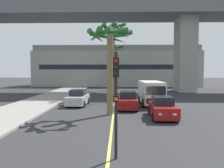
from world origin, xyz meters
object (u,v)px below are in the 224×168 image
palm_tree_near_median (114,55)px  palm_tree_mid_median (114,36)px  delivery_van (151,92)px  palm_tree_far_median (110,45)px  car_queue_front (78,98)px  traffic_light_median_near (116,90)px  traffic_light_median_far (112,77)px  car_queue_third (163,108)px  car_queue_second (128,101)px

palm_tree_near_median → palm_tree_mid_median: bearing=-89.6°
delivery_van → palm_tree_far_median: size_ratio=0.78×
car_queue_front → palm_tree_far_median: size_ratio=0.62×
palm_tree_near_median → palm_tree_far_median: palm_tree_near_median is taller
delivery_van → palm_tree_near_median: (-3.97, 17.29, 4.78)m
delivery_van → palm_tree_near_median: 18.37m
delivery_van → traffic_light_median_near: 15.27m
car_queue_front → palm_tree_mid_median: bearing=62.9°
traffic_light_median_near → palm_tree_near_median: (-0.58, 32.11, 3.35)m
car_queue_front → traffic_light_median_near: traffic_light_median_near is taller
car_queue_front → traffic_light_median_near: (3.92, -14.35, 1.99)m
delivery_van → palm_tree_far_median: (-3.96, -5.39, 4.17)m
car_queue_front → traffic_light_median_far: traffic_light_median_far is taller
delivery_van → palm_tree_far_median: palm_tree_far_median is taller
car_queue_front → palm_tree_near_median: 18.85m
car_queue_front → traffic_light_median_near: 15.01m
traffic_light_median_near → traffic_light_median_far: same height
car_queue_third → palm_tree_mid_median: size_ratio=0.44×
palm_tree_mid_median → traffic_light_median_near: bearing=-88.6°
car_queue_third → palm_tree_far_median: palm_tree_far_median is taller
car_queue_second → car_queue_third: (2.38, -3.97, 0.00)m
car_queue_second → palm_tree_near_median: palm_tree_near_median is taller
car_queue_third → palm_tree_mid_median: palm_tree_mid_median is taller
palm_tree_far_median → palm_tree_near_median: bearing=90.0°
car_queue_third → delivery_van: delivery_van is taller
car_queue_second → traffic_light_median_near: size_ratio=0.99×
car_queue_third → delivery_van: size_ratio=0.78×
car_queue_front → traffic_light_median_near: bearing=-74.7°
delivery_van → palm_tree_mid_median: bearing=122.2°
traffic_light_median_near → palm_tree_near_median: 32.29m
delivery_van → palm_tree_far_median: 7.88m
car_queue_second → car_queue_third: 4.63m
traffic_light_median_near → palm_tree_mid_median: bearing=91.4°
delivery_van → traffic_light_median_far: bearing=153.9°
delivery_van → palm_tree_near_median: size_ratio=0.68×
traffic_light_median_near → palm_tree_near_median: size_ratio=0.54×
palm_tree_near_median → palm_tree_far_median: 22.68m
palm_tree_near_median → palm_tree_far_median: bearing=-90.0°
delivery_van → palm_tree_near_median: bearing=102.9°
car_queue_front → traffic_light_median_far: 4.56m
car_queue_second → palm_tree_far_median: bearing=-117.9°
car_queue_front → palm_tree_mid_median: size_ratio=0.44×
car_queue_third → palm_tree_near_median: size_ratio=0.54×
car_queue_second → palm_tree_far_median: palm_tree_far_median is taller
car_queue_second → palm_tree_near_median: 20.54m
traffic_light_median_far → car_queue_second: bearing=-70.2°
car_queue_third → traffic_light_median_near: (-3.35, -8.36, 1.99)m
delivery_van → palm_tree_mid_median: palm_tree_mid_median is taller
car_queue_second → palm_tree_near_median: size_ratio=0.54×
car_queue_third → delivery_van: 6.49m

